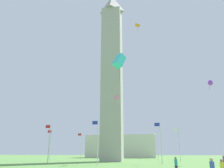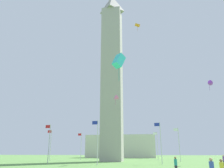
{
  "view_description": "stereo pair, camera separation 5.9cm",
  "coord_description": "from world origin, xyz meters",
  "px_view_note": "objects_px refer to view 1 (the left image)",
  "views": [
    {
      "loc": [
        -9.2,
        56.38,
        2.14
      ],
      "look_at": [
        0.0,
        0.0,
        19.44
      ],
      "focal_mm": 36.23,
      "sensor_mm": 36.0,
      "label": 1
    },
    {
      "loc": [
        -9.25,
        56.37,
        2.14
      ],
      "look_at": [
        0.0,
        0.0,
        19.44
      ],
      "focal_mm": 36.23,
      "sensor_mm": 36.0,
      "label": 2
    }
  ],
  "objects_px": {
    "person_teal_shirt": "(176,165)",
    "kite_orange_diamond": "(137,25)",
    "kite_pink_delta": "(115,98)",
    "flagpole_se": "(161,141)",
    "flagpole_nw": "(81,145)",
    "kite_cyan_box": "(119,61)",
    "flagpole_s": "(179,143)",
    "obelisk_monument": "(112,70)",
    "flagpole_sw": "(157,144)",
    "flagpole_ne": "(49,141)",
    "flagpole_w": "(120,145)",
    "kite_purple_delta": "(209,83)",
    "flagpole_e": "(97,140)",
    "person_purple_shirt": "(224,160)",
    "flagpole_n": "(50,144)",
    "distant_building": "(121,146)"
  },
  "relations": [
    {
      "from": "kite_pink_delta",
      "to": "flagpole_w",
      "type": "bearing_deg",
      "value": -84.64
    },
    {
      "from": "person_purple_shirt",
      "to": "kite_orange_diamond",
      "type": "xyz_separation_m",
      "value": [
        13.71,
        -6.52,
        30.77
      ]
    },
    {
      "from": "flagpole_e",
      "to": "kite_purple_delta",
      "type": "bearing_deg",
      "value": -159.16
    },
    {
      "from": "flagpole_sw",
      "to": "flagpole_w",
      "type": "distance_m",
      "value": 12.18
    },
    {
      "from": "flagpole_ne",
      "to": "person_purple_shirt",
      "type": "relative_size",
      "value": 4.44
    },
    {
      "from": "person_teal_shirt",
      "to": "kite_orange_diamond",
      "type": "distance_m",
      "value": 38.39
    },
    {
      "from": "flagpole_s",
      "to": "kite_purple_delta",
      "type": "bearing_deg",
      "value": 130.86
    },
    {
      "from": "flagpole_e",
      "to": "flagpole_sw",
      "type": "height_order",
      "value": "same"
    },
    {
      "from": "person_teal_shirt",
      "to": "kite_purple_delta",
      "type": "xyz_separation_m",
      "value": [
        -10.45,
        -22.78,
        15.5
      ]
    },
    {
      "from": "obelisk_monument",
      "to": "flagpole_w",
      "type": "xyz_separation_m",
      "value": [
        0.06,
        -15.92,
        -19.23
      ]
    },
    {
      "from": "flagpole_ne",
      "to": "flagpole_se",
      "type": "height_order",
      "value": "same"
    },
    {
      "from": "flagpole_s",
      "to": "kite_pink_delta",
      "type": "distance_m",
      "value": 18.94
    },
    {
      "from": "flagpole_sw",
      "to": "kite_orange_diamond",
      "type": "height_order",
      "value": "kite_orange_diamond"
    },
    {
      "from": "flagpole_nw",
      "to": "kite_pink_delta",
      "type": "height_order",
      "value": "kite_pink_delta"
    },
    {
      "from": "flagpole_e",
      "to": "kite_cyan_box",
      "type": "relative_size",
      "value": 2.95
    },
    {
      "from": "obelisk_monument",
      "to": "distant_building",
      "type": "height_order",
      "value": "obelisk_monument"
    },
    {
      "from": "kite_pink_delta",
      "to": "flagpole_e",
      "type": "bearing_deg",
      "value": 68.42
    },
    {
      "from": "flagpole_se",
      "to": "kite_cyan_box",
      "type": "bearing_deg",
      "value": 80.41
    },
    {
      "from": "flagpole_s",
      "to": "kite_pink_delta",
      "type": "relative_size",
      "value": 3.6
    },
    {
      "from": "flagpole_se",
      "to": "flagpole_ne",
      "type": "bearing_deg",
      "value": -0.0
    },
    {
      "from": "flagpole_sw",
      "to": "kite_pink_delta",
      "type": "distance_m",
      "value": 24.54
    },
    {
      "from": "flagpole_sw",
      "to": "flagpole_n",
      "type": "bearing_deg",
      "value": 22.5
    },
    {
      "from": "kite_pink_delta",
      "to": "flagpole_ne",
      "type": "bearing_deg",
      "value": 6.0
    },
    {
      "from": "flagpole_nw",
      "to": "flagpole_w",
      "type": "bearing_deg",
      "value": -157.5
    },
    {
      "from": "flagpole_e",
      "to": "kite_cyan_box",
      "type": "xyz_separation_m",
      "value": [
        -6.84,
        21.51,
        5.86
      ]
    },
    {
      "from": "person_teal_shirt",
      "to": "distant_building",
      "type": "bearing_deg",
      "value": -33.72
    },
    {
      "from": "person_teal_shirt",
      "to": "kite_purple_delta",
      "type": "distance_m",
      "value": 29.47
    },
    {
      "from": "kite_orange_diamond",
      "to": "kite_cyan_box",
      "type": "bearing_deg",
      "value": 88.57
    },
    {
      "from": "obelisk_monument",
      "to": "flagpole_sw",
      "type": "distance_m",
      "value": 24.94
    },
    {
      "from": "flagpole_s",
      "to": "person_purple_shirt",
      "type": "xyz_separation_m",
      "value": [
        -5.37,
        14.22,
        -3.4
      ]
    },
    {
      "from": "flagpole_s",
      "to": "kite_cyan_box",
      "type": "distance_m",
      "value": 38.95
    },
    {
      "from": "flagpole_nw",
      "to": "kite_cyan_box",
      "type": "xyz_separation_m",
      "value": [
        -18.09,
        48.68,
        5.86
      ]
    },
    {
      "from": "kite_cyan_box",
      "to": "distant_building",
      "type": "xyz_separation_m",
      "value": [
        9.53,
        -77.93,
        -5.66
      ]
    },
    {
      "from": "flagpole_w",
      "to": "distant_building",
      "type": "bearing_deg",
      "value": -83.75
    },
    {
      "from": "flagpole_ne",
      "to": "kite_pink_delta",
      "type": "relative_size",
      "value": 3.6
    },
    {
      "from": "flagpole_ne",
      "to": "kite_cyan_box",
      "type": "bearing_deg",
      "value": 124.66
    },
    {
      "from": "obelisk_monument",
      "to": "flagpole_se",
      "type": "bearing_deg",
      "value": 134.84
    },
    {
      "from": "obelisk_monument",
      "to": "kite_cyan_box",
      "type": "distance_m",
      "value": 40.32
    },
    {
      "from": "flagpole_sw",
      "to": "kite_cyan_box",
      "type": "height_order",
      "value": "kite_cyan_box"
    },
    {
      "from": "flagpole_ne",
      "to": "flagpole_w",
      "type": "xyz_separation_m",
      "value": [
        -11.26,
        -27.18,
        0.0
      ]
    },
    {
      "from": "flagpole_e",
      "to": "person_teal_shirt",
      "type": "height_order",
      "value": "flagpole_e"
    },
    {
      "from": "flagpole_n",
      "to": "flagpole_e",
      "type": "xyz_separation_m",
      "value": [
        -15.92,
        15.92,
        0.0
      ]
    },
    {
      "from": "flagpole_s",
      "to": "flagpole_se",
      "type": "bearing_deg",
      "value": 67.5
    },
    {
      "from": "kite_pink_delta",
      "to": "person_teal_shirt",
      "type": "bearing_deg",
      "value": 114.93
    },
    {
      "from": "flagpole_se",
      "to": "kite_orange_diamond",
      "type": "height_order",
      "value": "kite_orange_diamond"
    },
    {
      "from": "person_purple_shirt",
      "to": "flagpole_e",
      "type": "bearing_deg",
      "value": 40.93
    },
    {
      "from": "kite_pink_delta",
      "to": "flagpole_se",
      "type": "bearing_deg",
      "value": 170.77
    },
    {
      "from": "person_purple_shirt",
      "to": "distant_building",
      "type": "height_order",
      "value": "distant_building"
    },
    {
      "from": "flagpole_e",
      "to": "flagpole_se",
      "type": "bearing_deg",
      "value": -157.5
    },
    {
      "from": "flagpole_w",
      "to": "obelisk_monument",
      "type": "bearing_deg",
      "value": 90.22
    }
  ]
}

